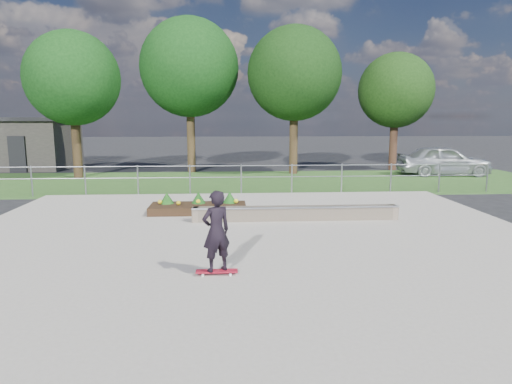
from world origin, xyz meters
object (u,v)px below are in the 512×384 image
grind_ledge (296,213)px  planter_bed (198,206)px  skateboarder (216,232)px  parked_car (444,160)px

grind_ledge → planter_bed: planter_bed is taller
planter_bed → skateboarder: size_ratio=1.83×
planter_bed → skateboarder: (0.71, -5.86, 0.67)m
grind_ledge → skateboarder: 5.09m
planter_bed → parked_car: (12.20, 8.78, 0.54)m
planter_bed → skateboarder: bearing=-83.1°
grind_ledge → skateboarder: skateboarder is taller
parked_car → planter_bed: bearing=130.5°
grind_ledge → parked_car: (9.29, 10.10, 0.52)m
skateboarder → parked_car: bearing=51.9°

